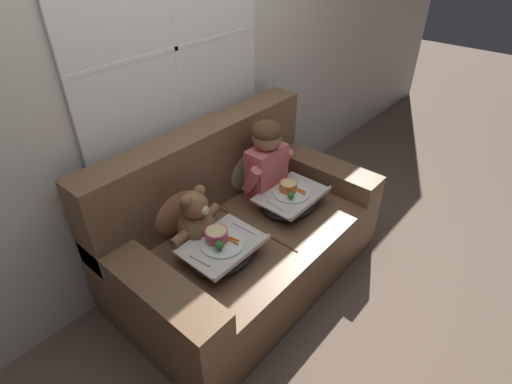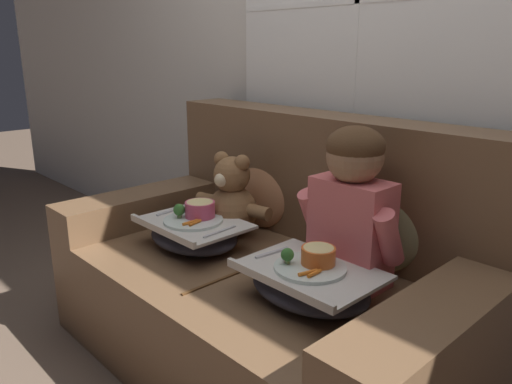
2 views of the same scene
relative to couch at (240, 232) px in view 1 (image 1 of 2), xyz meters
name	(u,v)px [view 1 (image 1 of 2)]	position (x,y,z in m)	size (l,w,h in m)	color
ground_plane	(249,274)	(0.00, -0.08, -0.34)	(14.00, 14.00, 0.00)	brown
wall_back_with_window	(173,70)	(0.00, 0.50, 0.97)	(8.00, 0.08, 2.60)	beige
couch	(240,232)	(0.00, 0.00, 0.00)	(1.72, 0.99, 0.99)	brown
throw_pillow_behind_child	(246,163)	(0.32, 0.23, 0.29)	(0.40, 0.19, 0.41)	#898456
throw_pillow_behind_teddy	(174,205)	(-0.32, 0.23, 0.29)	(0.38, 0.18, 0.40)	#B2754C
child_figure	(267,157)	(0.32, 0.04, 0.41)	(0.40, 0.20, 0.56)	#DB6666
teddy_bear	(196,222)	(-0.32, 0.04, 0.26)	(0.41, 0.29, 0.37)	brown
lap_tray_child	(291,200)	(0.32, -0.17, 0.17)	(0.45, 0.33, 0.18)	#2D2D38
lap_tray_teddy	(223,250)	(-0.32, -0.17, 0.17)	(0.44, 0.33, 0.19)	#2D2D38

